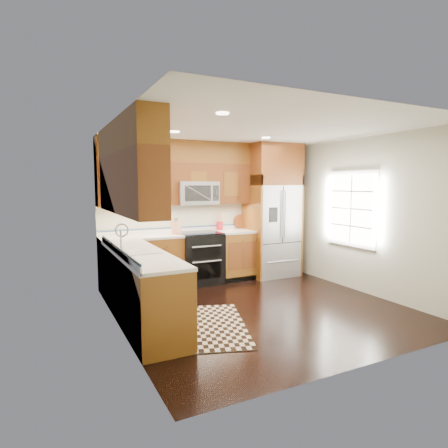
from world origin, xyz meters
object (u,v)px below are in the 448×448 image
range (200,258)px  refrigerator (272,210)px  rug (208,326)px  knife_block (176,227)px  utensil_crock (220,224)px

range → refrigerator: (1.55, -0.04, 0.83)m
range → rug: range is taller
refrigerator → knife_block: size_ratio=8.93×
rug → utensil_crock: 2.74m
refrigerator → rug: refrigerator is taller
knife_block → refrigerator: bearing=-1.7°
refrigerator → rug: 3.27m
refrigerator → rug: size_ratio=1.66×
refrigerator → knife_block: bearing=178.3°
range → refrigerator: size_ratio=0.36×
refrigerator → rug: bearing=-139.3°
rug → knife_block: size_ratio=5.39×
knife_block → rug: bearing=-98.1°
refrigerator → rug: (-2.28, -1.96, -1.30)m
knife_block → utensil_crock: utensil_crock is taller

